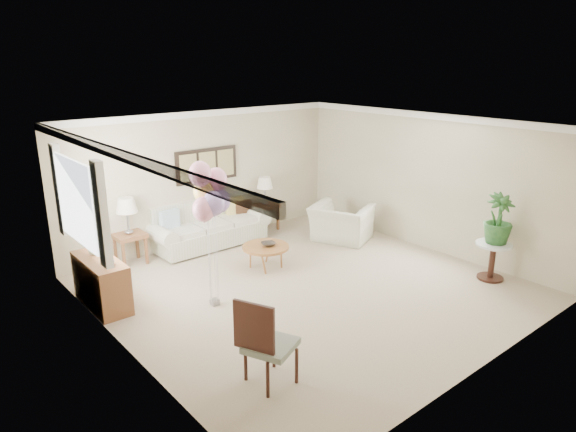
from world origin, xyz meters
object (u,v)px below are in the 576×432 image
object	(u,v)px
sofa	(208,228)
accent_chair	(265,341)
coffee_table	(266,248)
balloon_cluster	(210,194)
armchair	(341,223)

from	to	relation	value
sofa	accent_chair	world-z (taller)	accent_chair
coffee_table	balloon_cluster	distance (m)	2.10
sofa	coffee_table	world-z (taller)	sofa
sofa	accent_chair	bearing A→B (deg)	-113.77
armchair	balloon_cluster	size ratio (longest dim) A/B	0.51
sofa	balloon_cluster	world-z (taller)	balloon_cluster
balloon_cluster	sofa	bearing A→B (deg)	60.37
sofa	armchair	world-z (taller)	sofa
accent_chair	balloon_cluster	bearing A→B (deg)	73.67
sofa	balloon_cluster	distance (m)	3.01
coffee_table	balloon_cluster	xyz separation A→B (m)	(-1.47, -0.65, 1.35)
coffee_table	accent_chair	distance (m)	3.38
sofa	accent_chair	xyz separation A→B (m)	(-1.92, -4.35, 0.20)
sofa	balloon_cluster	size ratio (longest dim) A/B	1.09
coffee_table	balloon_cluster	world-z (taller)	balloon_cluster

